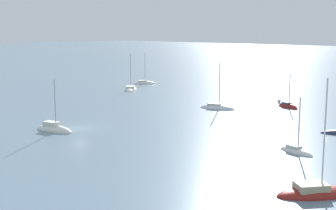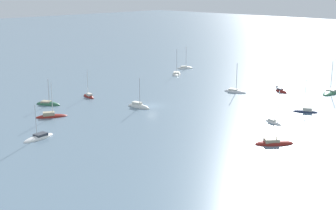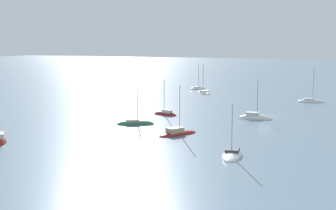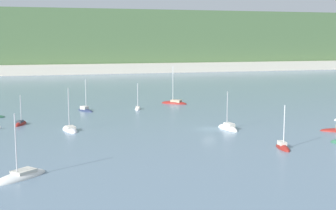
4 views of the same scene
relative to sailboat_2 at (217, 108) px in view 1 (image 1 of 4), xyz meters
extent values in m
plane|color=slate|center=(25.28, -5.63, -0.08)|extent=(600.00, 600.00, 0.00)
ellipsoid|color=silver|center=(-0.01, 0.03, -0.08)|extent=(3.37, 6.54, 1.54)
cube|color=beige|center=(0.10, -0.45, 0.59)|extent=(1.90, 2.51, 0.50)
cylinder|color=#B2B2B7|center=(-0.08, 0.34, 4.07)|extent=(0.14, 0.14, 7.46)
ellipsoid|color=white|center=(-17.61, -33.83, -0.08)|extent=(5.46, 4.89, 1.50)
cube|color=beige|center=(-17.27, -34.11, 0.56)|extent=(2.36, 2.25, 0.46)
cylinder|color=silver|center=(-17.83, -33.66, 3.91)|extent=(0.14, 0.14, 7.14)
ellipsoid|color=maroon|center=(28.95, 29.98, -0.08)|extent=(7.09, 6.54, 1.46)
cube|color=tan|center=(29.39, 29.62, 0.66)|extent=(3.11, 3.01, 0.67)
cylinder|color=silver|center=(28.68, 30.21, 5.02)|extent=(0.14, 0.14, 9.40)
ellipsoid|color=white|center=(-7.96, -28.79, -0.08)|extent=(7.51, 7.02, 1.48)
cube|color=beige|center=(-7.49, -28.39, 0.57)|extent=(3.29, 3.20, 0.48)
cylinder|color=#B2B2B7|center=(-8.25, -29.04, 4.10)|extent=(0.14, 0.14, 7.54)
ellipsoid|color=maroon|center=(-8.85, 8.68, -0.08)|extent=(2.89, 4.73, 1.59)
cube|color=#333842|center=(-8.99, 8.34, 0.60)|extent=(1.45, 1.86, 0.48)
cylinder|color=#B2B2B7|center=(-8.77, 8.89, 3.07)|extent=(0.14, 0.14, 5.41)
ellipsoid|color=white|center=(17.66, 22.77, -0.08)|extent=(2.42, 4.68, 1.13)
cube|color=beige|center=(17.56, 22.42, 0.46)|extent=(1.29, 1.80, 0.46)
cylinder|color=silver|center=(17.72, 22.99, 3.22)|extent=(0.14, 0.14, 5.97)
ellipsoid|color=white|center=(28.52, -6.74, -0.08)|extent=(2.67, 6.39, 1.73)
cube|color=silver|center=(28.60, -7.23, 0.79)|extent=(1.54, 2.39, 0.78)
cylinder|color=#B2B2B7|center=(28.48, -6.44, 3.68)|extent=(0.14, 0.14, 6.56)
sphere|color=white|center=(-12.70, 5.01, 0.25)|extent=(0.66, 0.66, 0.66)
camera|label=1|loc=(65.18, 44.60, 13.72)|focal=50.00mm
camera|label=2|loc=(99.59, 71.83, 27.90)|focal=50.00mm
camera|label=3|loc=(111.39, 11.06, 13.82)|focal=50.00mm
camera|label=4|loc=(-5.61, -86.33, 16.46)|focal=50.00mm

